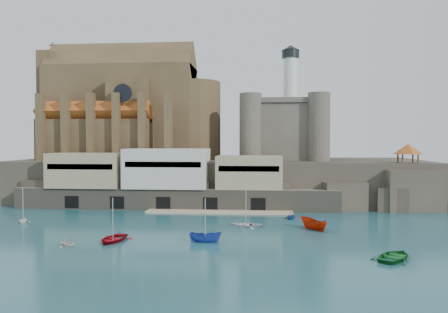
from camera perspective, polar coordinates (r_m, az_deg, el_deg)
name	(u,v)px	position (r m, az deg, el deg)	size (l,w,h in m)	color
ground	(197,230)	(72.97, -3.61, -9.58)	(300.00, 300.00, 0.00)	#184750
promontory	(219,180)	(111.02, -0.70, -3.02)	(100.00, 36.00, 10.00)	#2C2721
quay	(166,180)	(96.43, -7.58, -3.12)	(70.00, 12.00, 13.05)	#6A6455
church	(129,113)	(118.02, -12.28, 5.59)	(47.00, 25.93, 30.51)	#463721
castle_keep	(283,127)	(111.96, 7.72, 3.86)	(21.20, 21.20, 29.30)	#4B453A
rock_outcrop	(408,191)	(102.06, 22.85, -4.14)	(14.50, 10.50, 8.70)	#2C2721
pavilion	(408,150)	(101.67, 22.89, 0.76)	(6.40, 6.40, 5.40)	#463721
boat_0	(113,241)	(67.15, -14.30, -10.66)	(4.53, 1.31, 6.34)	maroon
boat_1	(67,246)	(66.13, -19.86, -10.92)	(2.60, 1.59, 3.02)	beige
boat_2	(205,242)	(64.76, -2.46, -11.07)	(1.80, 1.85, 4.79)	#203CA0
boat_3	(395,259)	(59.60, 21.40, -12.37)	(4.67, 1.35, 6.53)	#166729
boat_4	(23,223)	(86.96, -24.75, -7.88)	(2.83, 1.73, 3.28)	white
boat_5	(313,229)	(74.91, 11.56, -9.32)	(2.18, 2.24, 5.79)	#A91D03
boat_6	(246,226)	(76.20, 2.87, -9.09)	(4.01, 1.16, 5.62)	silver
boat_7	(291,219)	(84.34, 8.71, -8.02)	(2.67, 1.63, 3.10)	navy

